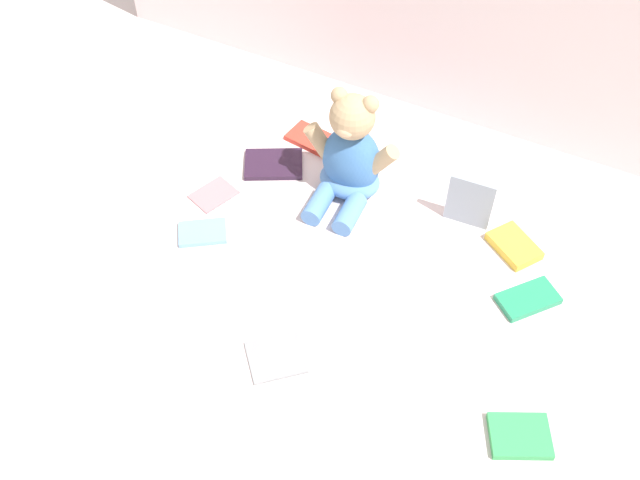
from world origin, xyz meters
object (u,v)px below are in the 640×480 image
Objects in this scene: book_case_7 at (275,356)px; book_case_6 at (316,140)px; book_case_1 at (213,194)px; book_case_3 at (514,246)px; book_case_0 at (528,299)px; book_case_2 at (520,436)px; book_case_4 at (202,233)px; teddy_bear at (350,158)px; book_case_5 at (274,164)px; book_case_8 at (470,202)px.

book_case_6 is at bearing 157.78° from book_case_7.
book_case_3 is (0.65, 0.16, 0.01)m from book_case_1.
book_case_7 is at bearing 156.88° from book_case_1.
book_case_6 is (0.12, 0.26, 0.00)m from book_case_1.
book_case_0 reaches higher than book_case_6.
book_case_2 is at bearing -36.09° from book_case_0.
book_case_7 is at bearing -158.73° from book_case_4.
teddy_bear is at bearing 146.07° from book_case_7.
book_case_4 is 0.97× the size of book_case_7.
book_case_5 is at bearing -55.10° from book_case_3.
book_case_5 is (-0.58, -0.01, -0.00)m from book_case_3.
book_case_3 is 0.58m from book_case_5.
book_case_2 reaches higher than book_case_6.
book_case_8 is at bearing -141.14° from book_case_1.
book_case_5 is 0.46m from book_case_8.
book_case_1 is 0.89× the size of book_case_3.
book_case_6 is 1.32× the size of book_case_7.
book_case_8 is at bearing 3.61° from teddy_bear.
book_case_1 is 0.79× the size of book_case_8.
book_case_4 is at bearing -32.75° from book_case_3.
book_case_8 reaches higher than book_case_7.
book_case_5 is at bearing 179.05° from teddy_bear.
teddy_bear is 0.47m from book_case_7.
book_case_8 is (0.46, 0.04, 0.05)m from book_case_5.
book_case_5 is 0.13m from book_case_6.
book_case_6 is 0.60m from book_case_7.
book_case_8 reaches higher than book_case_0.
book_case_6 is (-0.59, 0.22, -0.00)m from book_case_0.
book_case_8 reaches higher than book_case_1.
book_case_7 is at bearing -98.65° from book_case_0.
book_case_3 is 0.13m from book_case_8.
book_case_7 is (0.26, -0.45, -0.00)m from book_case_5.
book_case_0 and book_case_2 have the same top height.
book_case_4 reaches higher than book_case_1.
teddy_bear is at bearing -154.58° from book_case_0.
teddy_bear reaches higher than book_case_0.
book_case_5 is (-0.64, 0.11, -0.00)m from book_case_0.
teddy_bear is 0.20m from book_case_6.
book_case_3 is (0.39, 0.00, -0.09)m from teddy_bear.
book_case_1 is at bearing -164.55° from book_case_8.
teddy_bear is 2.65× the size of book_case_4.
teddy_bear is 2.56× the size of book_case_7.
book_case_0 is at bearing 89.56° from book_case_7.
book_case_4 is at bearing -133.87° from teddy_bear.
book_case_1 is at bearing -42.82° from book_case_3.
book_case_7 is at bearing -85.16° from teddy_bear.
book_case_6 reaches higher than book_case_7.
teddy_bear is at bearing 59.95° from book_case_6.
book_case_2 is 0.46m from book_case_7.
book_case_4 is (-0.68, -0.15, -0.00)m from book_case_0.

